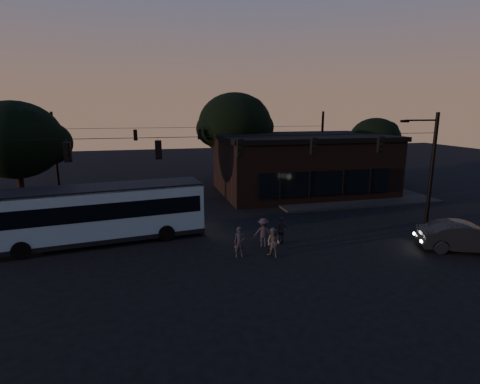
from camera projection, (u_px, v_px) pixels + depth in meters
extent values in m
plane|color=black|center=(260.00, 268.00, 18.44)|extent=(120.00, 120.00, 0.00)
cube|color=black|center=(339.00, 194.00, 34.56)|extent=(14.00, 10.00, 0.15)
cube|color=black|center=(29.00, 212.00, 28.32)|extent=(14.00, 10.00, 0.15)
cube|color=black|center=(301.00, 166.00, 35.21)|extent=(15.00, 10.00, 5.00)
cube|color=black|center=(302.00, 137.00, 34.63)|extent=(15.40, 10.40, 0.40)
cube|color=black|center=(326.00, 183.00, 30.51)|extent=(11.50, 0.18, 2.00)
cylinder|color=black|center=(235.00, 164.00, 39.80)|extent=(0.44, 0.44, 4.00)
ellipsoid|color=black|center=(235.00, 124.00, 38.90)|extent=(7.60, 7.60, 6.46)
cylinder|color=black|center=(373.00, 169.00, 39.48)|extent=(0.44, 0.44, 3.00)
ellipsoid|color=black|center=(375.00, 139.00, 38.80)|extent=(5.20, 5.20, 4.42)
cylinder|color=black|center=(22.00, 193.00, 27.00)|extent=(0.44, 0.44, 3.60)
ellipsoid|color=black|center=(15.00, 140.00, 26.20)|extent=(6.40, 6.40, 5.44)
cylinder|color=black|center=(432.00, 170.00, 24.54)|extent=(0.24, 0.24, 7.50)
cylinder|color=black|center=(240.00, 136.00, 20.90)|extent=(26.00, 0.03, 0.03)
cube|color=black|center=(67.00, 152.00, 18.88)|extent=(0.34, 0.30, 1.00)
cube|color=black|center=(158.00, 150.00, 19.96)|extent=(0.34, 0.30, 1.00)
cube|color=black|center=(240.00, 148.00, 21.04)|extent=(0.34, 0.30, 1.00)
cube|color=black|center=(314.00, 146.00, 22.12)|extent=(0.34, 0.30, 1.00)
cube|color=black|center=(380.00, 144.00, 23.20)|extent=(0.34, 0.30, 1.00)
cylinder|color=black|center=(56.00, 154.00, 33.46)|extent=(0.24, 0.24, 7.50)
cylinder|color=black|center=(322.00, 147.00, 39.69)|extent=(0.24, 0.24, 7.50)
cylinder|color=black|center=(199.00, 127.00, 36.09)|extent=(26.00, 0.03, 0.03)
cube|color=black|center=(135.00, 135.00, 34.79)|extent=(0.34, 0.30, 1.00)
cube|color=black|center=(200.00, 134.00, 36.23)|extent=(0.34, 0.30, 1.00)
cube|color=black|center=(259.00, 133.00, 37.67)|extent=(0.34, 0.30, 1.00)
cube|color=#90AEB8|center=(101.00, 211.00, 21.85)|extent=(11.91, 4.14, 2.76)
cube|color=black|center=(101.00, 207.00, 21.79)|extent=(11.45, 4.12, 0.95)
cube|color=black|center=(100.00, 188.00, 21.55)|extent=(11.91, 4.14, 0.16)
cube|color=black|center=(103.00, 235.00, 22.17)|extent=(12.02, 4.22, 0.27)
cylinder|color=black|center=(21.00, 250.00, 19.47)|extent=(0.98, 0.39, 0.95)
cylinder|color=black|center=(29.00, 235.00, 21.88)|extent=(0.98, 0.39, 0.95)
cylinder|color=black|center=(167.00, 233.00, 22.20)|extent=(0.98, 0.39, 0.95)
cylinder|color=black|center=(159.00, 221.00, 24.61)|extent=(0.98, 0.39, 0.95)
imported|color=black|center=(466.00, 237.00, 20.55)|extent=(5.16, 3.49, 1.61)
imported|color=black|center=(240.00, 242.00, 19.71)|extent=(0.63, 0.44, 1.64)
imported|color=#4E4747|center=(273.00, 243.00, 19.68)|extent=(0.95, 0.98, 1.59)
imported|color=#292229|center=(281.00, 230.00, 21.70)|extent=(1.01, 0.59, 1.61)
imported|color=#26212A|center=(263.00, 232.00, 21.21)|extent=(1.21, 0.90, 1.68)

